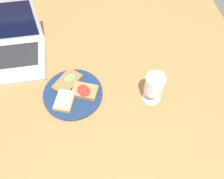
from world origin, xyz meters
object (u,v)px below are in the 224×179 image
object	(u,v)px
sandwich_with_tomato	(85,92)
laptop	(6,49)
sandwich_with_cheese	(65,101)
sandwich_with_cucumber	(68,82)
plate	(73,94)
wine_glass	(154,85)

from	to	relation	value
sandwich_with_tomato	laptop	world-z (taller)	laptop
sandwich_with_tomato	sandwich_with_cheese	bearing A→B (deg)	-161.17
sandwich_with_tomato	sandwich_with_cucumber	xyz separation A→B (cm)	(-6.50, 5.86, -0.14)
sandwich_with_tomato	sandwich_with_cheese	size ratio (longest dim) A/B	1.08
sandwich_with_cheese	laptop	distance (cm)	37.67
sandwich_with_tomato	sandwich_with_cucumber	size ratio (longest dim) A/B	0.86
sandwich_with_cucumber	laptop	bearing A→B (deg)	141.08
laptop	sandwich_with_cheese	bearing A→B (deg)	-51.03
plate	sandwich_with_tomato	size ratio (longest dim) A/B	2.06
sandwich_with_cucumber	wine_glass	xyz separation A→B (cm)	(32.88, -11.38, 6.62)
sandwich_with_cucumber	laptop	world-z (taller)	laptop
wine_glass	sandwich_with_cucumber	bearing A→B (deg)	160.90
laptop	plate	bearing A→B (deg)	-43.26
plate	sandwich_with_cucumber	bearing A→B (deg)	107.80
sandwich_with_cheese	sandwich_with_cucumber	bearing A→B (deg)	78.31
sandwich_with_cheese	wine_glass	bearing A→B (deg)	-4.44
sandwich_with_cucumber	wine_glass	world-z (taller)	wine_glass
laptop	sandwich_with_cucumber	bearing A→B (deg)	-38.92
plate	sandwich_with_cheese	bearing A→B (deg)	-131.36
sandwich_with_tomato	laptop	bearing A→B (deg)	140.42
sandwich_with_cheese	laptop	world-z (taller)	laptop
plate	laptop	size ratio (longest dim) A/B	0.75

